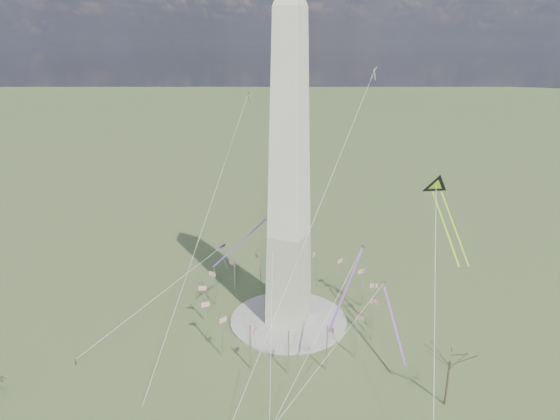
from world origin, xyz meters
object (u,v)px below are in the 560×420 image
at_px(kite_delta_black, 438,190).
at_px(tree_near, 450,358).
at_px(person_west, 76,362).
at_px(washington_monument, 289,171).

bearing_deg(kite_delta_black, tree_near, 80.72).
distance_m(person_west, kite_delta_black, 105.86).
xyz_separation_m(tree_near, kite_delta_black, (-8.78, 23.03, 33.24)).
relative_size(person_west, kite_delta_black, 0.08).
bearing_deg(person_west, tree_near, -145.34).
distance_m(tree_near, kite_delta_black, 41.38).
bearing_deg(tree_near, kite_delta_black, 110.88).
relative_size(washington_monument, kite_delta_black, 4.81).
bearing_deg(kite_delta_black, washington_monument, -25.48).
height_order(tree_near, kite_delta_black, kite_delta_black).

